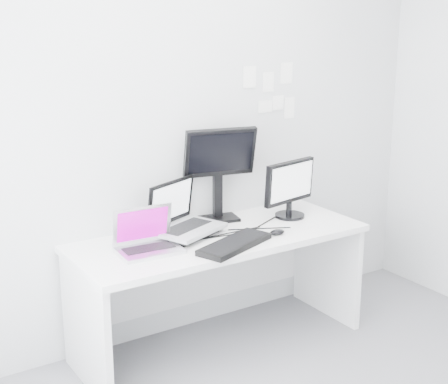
{
  "coord_description": "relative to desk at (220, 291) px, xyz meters",
  "views": [
    {
      "loc": [
        -2.02,
        -1.93,
        2.04
      ],
      "look_at": [
        0.02,
        1.23,
        1.0
      ],
      "focal_mm": 53.08,
      "sensor_mm": 36.0,
      "label": 1
    }
  ],
  "objects": [
    {
      "name": "desk",
      "position": [
        0.0,
        0.0,
        0.0
      ],
      "size": [
        1.8,
        0.7,
        0.73
      ],
      "primitive_type": "cube",
      "color": "white",
      "rests_on": "ground"
    },
    {
      "name": "wall_note_3",
      "position": [
        0.58,
        0.34,
        1.05
      ],
      "size": [
        0.11,
        0.0,
        0.08
      ],
      "primitive_type": "cube",
      "color": "white",
      "rests_on": "back_wall"
    },
    {
      "name": "wall_note_1",
      "position": [
        0.6,
        0.34,
        1.22
      ],
      "size": [
        0.09,
        0.0,
        0.13
      ],
      "primitive_type": "cube",
      "color": "white",
      "rests_on": "back_wall"
    },
    {
      "name": "wall_note_0",
      "position": [
        0.45,
        0.34,
        1.26
      ],
      "size": [
        0.1,
        0.0,
        0.14
      ],
      "primitive_type": "cube",
      "color": "white",
      "rests_on": "back_wall"
    },
    {
      "name": "macbook",
      "position": [
        -0.49,
        -0.04,
        0.5
      ],
      "size": [
        0.36,
        0.28,
        0.26
      ],
      "primitive_type": "cube",
      "rotation": [
        0.0,
        0.0,
        -0.07
      ],
      "color": "silver",
      "rests_on": "desk"
    },
    {
      "name": "rear_monitor",
      "position": [
        0.15,
        0.25,
        0.68
      ],
      "size": [
        0.48,
        0.26,
        0.62
      ],
      "primitive_type": "cube",
      "rotation": [
        0.0,
        0.0,
        -0.22
      ],
      "color": "black",
      "rests_on": "desk"
    },
    {
      "name": "wall_note_2",
      "position": [
        0.75,
        0.34,
        1.26
      ],
      "size": [
        0.1,
        0.0,
        0.14
      ],
      "primitive_type": "cube",
      "color": "white",
      "rests_on": "back_wall"
    },
    {
      "name": "keyboard",
      "position": [
        -0.04,
        -0.22,
        0.38
      ],
      "size": [
        0.53,
        0.34,
        0.03
      ],
      "primitive_type": "cube",
      "rotation": [
        0.0,
        0.0,
        0.36
      ],
      "color": "black",
      "rests_on": "desk"
    },
    {
      "name": "samsung_monitor",
      "position": [
        0.58,
        0.05,
        0.56
      ],
      "size": [
        0.45,
        0.27,
        0.39
      ],
      "primitive_type": "cube",
      "rotation": [
        0.0,
        0.0,
        0.19
      ],
      "color": "black",
      "rests_on": "desk"
    },
    {
      "name": "mouse",
      "position": [
        0.3,
        -0.18,
        0.38
      ],
      "size": [
        0.1,
        0.07,
        0.03
      ],
      "primitive_type": "ellipsoid",
      "rotation": [
        0.0,
        0.0,
        -0.06
      ],
      "color": "black",
      "rests_on": "desk"
    },
    {
      "name": "speaker",
      "position": [
        -0.33,
        0.2,
        0.45
      ],
      "size": [
        0.11,
        0.11,
        0.16
      ],
      "primitive_type": "cube",
      "rotation": [
        0.0,
        0.0,
        -0.36
      ],
      "color": "black",
      "rests_on": "desk"
    },
    {
      "name": "wall_note_5",
      "position": [
        0.68,
        0.34,
        1.07
      ],
      "size": [
        0.09,
        0.0,
        0.1
      ],
      "primitive_type": "cube",
      "color": "white",
      "rests_on": "back_wall"
    },
    {
      "name": "back_wall",
      "position": [
        0.0,
        0.35,
        0.99
      ],
      "size": [
        3.6,
        0.0,
        3.6
      ],
      "primitive_type": "plane",
      "rotation": [
        1.57,
        0.0,
        0.0
      ],
      "color": "silver",
      "rests_on": "ground"
    },
    {
      "name": "wall_note_4",
      "position": [
        0.78,
        0.34,
        1.03
      ],
      "size": [
        0.09,
        0.0,
        0.14
      ],
      "primitive_type": "cube",
      "color": "white",
      "rests_on": "back_wall"
    },
    {
      "name": "dell_laptop",
      "position": [
        -0.17,
        0.08,
        0.53
      ],
      "size": [
        0.5,
        0.45,
        0.34
      ],
      "primitive_type": "cube",
      "rotation": [
        0.0,
        0.0,
        0.39
      ],
      "color": "#A0A2A8",
      "rests_on": "desk"
    }
  ]
}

